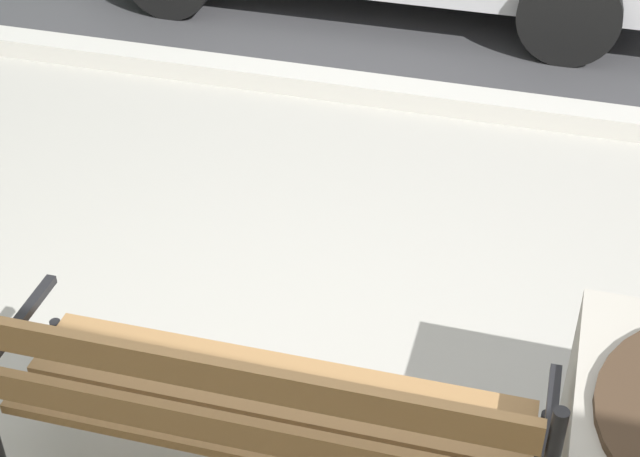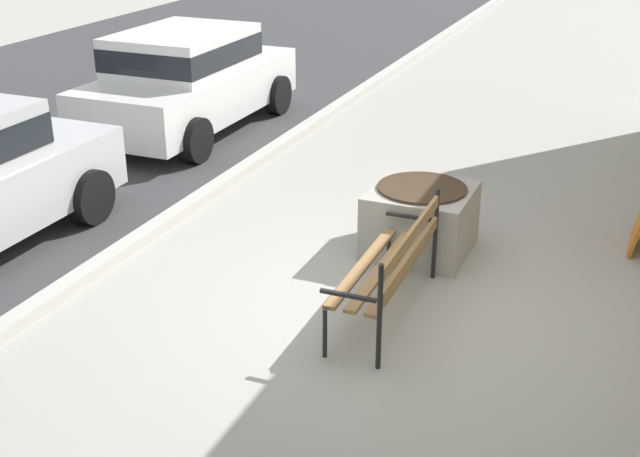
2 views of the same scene
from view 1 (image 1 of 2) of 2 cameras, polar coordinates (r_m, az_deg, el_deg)
name	(u,v)px [view 1 (image 1 of 2)]	position (r m, az deg, el deg)	size (l,w,h in m)	color
curb_stone	(437,98)	(5.74, 6.89, 7.61)	(60.00, 0.20, 0.12)	#B2AFA8
park_bench	(259,411)	(3.09, -3.58, -10.67)	(1.81, 0.56, 0.95)	olive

